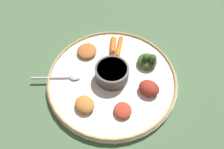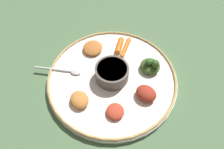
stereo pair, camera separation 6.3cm
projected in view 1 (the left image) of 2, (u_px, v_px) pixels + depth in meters
name	position (u px, v px, depth m)	size (l,w,h in m)	color
ground_plane	(112.00, 80.00, 0.66)	(2.40, 2.40, 0.00)	#4C6B47
platter	(112.00, 79.00, 0.65)	(0.41, 0.41, 0.02)	white
platter_rim	(112.00, 77.00, 0.64)	(0.40, 0.40, 0.01)	tan
center_bowl	(112.00, 73.00, 0.62)	(0.10, 0.10, 0.05)	#4C4742
spoon	(64.00, 77.00, 0.64)	(0.08, 0.15, 0.01)	silver
greens_pile	(147.00, 60.00, 0.66)	(0.08, 0.08, 0.05)	#385623
carrot_near_spoon	(120.00, 45.00, 0.71)	(0.09, 0.07, 0.02)	orange
carrot_outer	(113.00, 44.00, 0.71)	(0.08, 0.05, 0.02)	orange
mound_beet	(149.00, 88.00, 0.60)	(0.06, 0.05, 0.03)	maroon
mound_chickpea	(87.00, 51.00, 0.69)	(0.07, 0.07, 0.02)	#B2662D
mound_berbere_red	(123.00, 110.00, 0.57)	(0.05, 0.05, 0.02)	#B73D28
mound_squash	(85.00, 104.00, 0.57)	(0.06, 0.05, 0.03)	#C67A38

